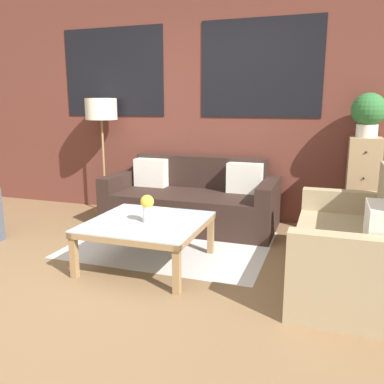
% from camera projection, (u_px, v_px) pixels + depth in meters
% --- Properties ---
extents(ground_plane, '(16.00, 16.00, 0.00)m').
position_uv_depth(ground_plane, '(75.00, 291.00, 3.10)').
color(ground_plane, brown).
extents(wall_back_brick, '(8.40, 0.09, 2.80)m').
position_uv_depth(wall_back_brick, '(184.00, 103.00, 5.06)').
color(wall_back_brick, brown).
rests_on(wall_back_brick, ground_plane).
extents(rug, '(1.95, 1.47, 0.00)m').
position_uv_depth(rug, '(171.00, 244.00, 4.15)').
color(rug, '#BCB7B2').
rests_on(rug, ground_plane).
extents(couch_dark, '(1.95, 0.88, 0.78)m').
position_uv_depth(couch_dark, '(192.00, 202.00, 4.76)').
color(couch_dark, black).
rests_on(couch_dark, ground_plane).
extents(settee_vintage, '(0.80, 1.52, 0.92)m').
position_uv_depth(settee_vintage, '(355.00, 249.00, 3.13)').
color(settee_vintage, tan).
rests_on(settee_vintage, ground_plane).
extents(coffee_table, '(0.98, 0.98, 0.41)m').
position_uv_depth(coffee_table, '(147.00, 227.00, 3.56)').
color(coffee_table, silver).
rests_on(coffee_table, ground_plane).
extents(floor_lamp, '(0.40, 0.40, 1.47)m').
position_uv_depth(floor_lamp, '(101.00, 114.00, 5.13)').
color(floor_lamp, olive).
rests_on(floor_lamp, ground_plane).
extents(drawer_cabinet, '(0.32, 0.39, 1.06)m').
position_uv_depth(drawer_cabinet, '(362.00, 187.00, 4.33)').
color(drawer_cabinet, tan).
rests_on(drawer_cabinet, ground_plane).
extents(potted_plant, '(0.35, 0.35, 0.45)m').
position_uv_depth(potted_plant, '(368.00, 113.00, 4.16)').
color(potted_plant, silver).
rests_on(potted_plant, drawer_cabinet).
extents(flower_vase, '(0.12, 0.12, 0.24)m').
position_uv_depth(flower_vase, '(147.00, 206.00, 3.47)').
color(flower_vase, silver).
rests_on(flower_vase, coffee_table).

